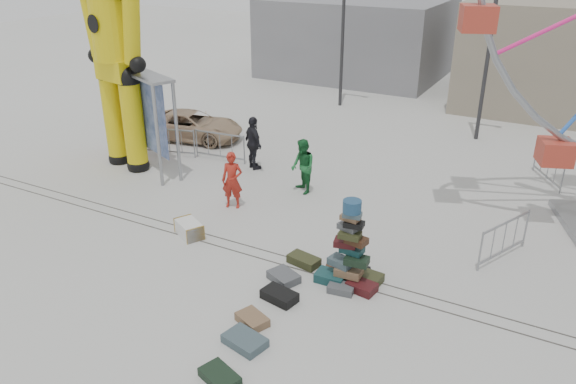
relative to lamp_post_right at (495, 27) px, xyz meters
The scene contains 25 objects.
ground 14.09m from the lamp_post_right, 103.39° to the right, with size 90.00×90.00×0.00m, color #9E9E99.
track_line_near 13.54m from the lamp_post_right, 104.01° to the right, with size 40.00×0.04×0.01m, color #47443F.
track_line_far 13.18m from the lamp_post_right, 104.46° to the right, with size 40.00×0.04×0.01m, color #47443F.
building_left 13.00m from the lamp_post_right, 135.30° to the left, with size 10.00×8.00×4.40m, color gray.
lamp_post_right is the anchor object (origin of this frame).
lamp_post_left 7.28m from the lamp_post_right, 164.05° to the left, with size 1.41×0.25×8.00m.
suitcase_tower 12.93m from the lamp_post_right, 92.85° to the right, with size 1.54×1.38×2.20m.
crash_test_dummy 13.99m from the lamp_post_right, 139.43° to the right, with size 3.08×1.35×7.71m.
banner_scaffold 13.64m from the lamp_post_right, 139.97° to the right, with size 4.75×2.65×3.49m.
steamer_trunk 14.10m from the lamp_post_right, 113.84° to the right, with size 0.89×0.52×0.42m, color silver.
row_case_0 13.02m from the lamp_post_right, 99.08° to the right, with size 0.81×0.44×0.22m, color #33361B.
row_case_1 13.88m from the lamp_post_right, 98.84° to the right, with size 0.73×0.54×0.21m, color #505257.
row_case_2 14.54m from the lamp_post_right, 97.16° to the right, with size 0.82×0.49×0.23m, color black.
row_case_3 15.53m from the lamp_post_right, 97.04° to the right, with size 0.70×0.48×0.19m, color brown.
row_case_4 16.14m from the lamp_post_right, 95.88° to the right, with size 0.87×0.57×0.19m, color #40535B.
row_case_5 17.17m from the lamp_post_right, 95.05° to the right, with size 0.79×0.49×0.18m, color black.
barricade_dummy_a 14.32m from the lamp_post_right, 150.17° to the right, with size 2.00×0.10×1.10m, color gray, non-canonical shape.
barricade_dummy_b 13.11m from the lamp_post_right, 142.65° to the right, with size 2.00×0.10×1.10m, color gray, non-canonical shape.
barricade_dummy_c 11.36m from the lamp_post_right, 138.47° to the right, with size 2.00×0.10×1.10m, color gray, non-canonical shape.
barricade_wheel_front 10.48m from the lamp_post_right, 75.48° to the right, with size 2.00×0.10×1.10m, color gray, non-canonical shape.
barricade_wheel_back 5.98m from the lamp_post_right, 49.56° to the right, with size 2.00×0.10×1.10m, color gray, non-canonical shape.
pedestrian_red 12.04m from the lamp_post_right, 117.91° to the right, with size 0.65×0.42×1.77m, color #A02116.
pedestrian_green 9.77m from the lamp_post_right, 116.04° to the right, with size 0.87×0.68×1.79m, color #175E2A.
pedestrian_black 10.27m from the lamp_post_right, 132.02° to the right, with size 1.13×0.47×1.93m, color black.
parked_suv 12.44m from the lamp_post_right, 151.69° to the right, with size 1.92×4.17×1.16m, color tan.
Camera 1 is at (6.63, -10.09, 7.61)m, focal length 35.00 mm.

